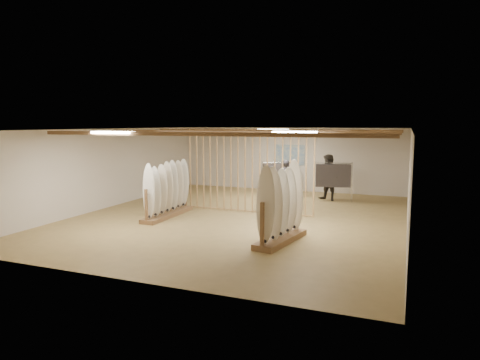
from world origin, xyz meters
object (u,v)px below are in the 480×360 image
at_px(rack_right, 281,216).
at_px(rack_left, 167,198).
at_px(clothing_rack_a, 277,173).
at_px(shopper_a, 286,176).
at_px(clothing_rack_b, 333,176).
at_px(shopper_b, 329,175).

bearing_deg(rack_right, rack_left, 169.60).
distance_m(rack_left, clothing_rack_a, 6.07).
bearing_deg(shopper_a, clothing_rack_b, -169.51).
distance_m(shopper_a, shopper_b, 1.79).
bearing_deg(rack_left, shopper_a, 62.52).
height_order(clothing_rack_a, clothing_rack_b, clothing_rack_b).
bearing_deg(clothing_rack_b, rack_right, -102.60).
bearing_deg(rack_right, clothing_rack_b, 97.97).
height_order(rack_left, rack_right, rack_right).
bearing_deg(rack_right, shopper_a, 114.47).
distance_m(clothing_rack_a, shopper_b, 2.52).
bearing_deg(clothing_rack_a, rack_right, -97.15).
bearing_deg(clothing_rack_a, clothing_rack_b, -45.27).
bearing_deg(shopper_b, clothing_rack_b, 11.71).
height_order(rack_left, clothing_rack_a, rack_left).
relative_size(shopper_a, shopper_b, 0.85).
xyz_separation_m(rack_left, rack_right, (4.24, -1.60, 0.06)).
height_order(rack_left, shopper_b, shopper_b).
distance_m(rack_right, clothing_rack_a, 7.67).
height_order(clothing_rack_a, shopper_b, shopper_b).
distance_m(rack_left, rack_right, 4.54).
relative_size(rack_right, shopper_a, 1.23).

